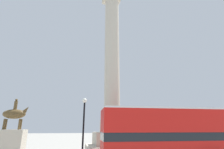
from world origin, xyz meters
The scene contains 4 objects.
monument_column centered at (0.00, 0.00, 6.79)m, with size 5.23×5.23×21.61m.
bus_a centered at (3.45, -6.86, 2.42)m, with size 11.30×3.25×4.39m.
equestrian_statue centered at (-10.50, 2.48, 1.93)m, with size 3.10×2.11×6.16m.
street_lamp centered at (-3.28, -4.35, 2.81)m, with size 0.38×0.38×5.37m.
Camera 1 is at (-4.12, -19.05, 2.97)m, focal length 28.00 mm.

